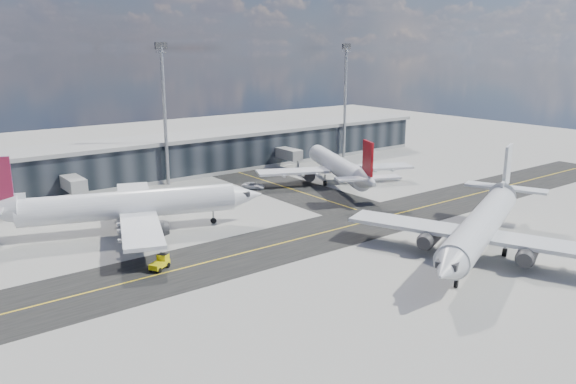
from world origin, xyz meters
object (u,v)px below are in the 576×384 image
(airliner_redtail, at_px, (338,166))
(service_van, at_px, (253,186))
(airliner_af, at_px, (125,205))
(baggage_tug, at_px, (161,262))
(airliner_near, at_px, (482,225))

(airliner_redtail, bearing_deg, service_van, 177.85)
(airliner_af, xyz_separation_m, service_van, (31.04, 10.97, -3.59))
(baggage_tug, xyz_separation_m, service_van, (33.44, 28.37, -0.28))
(airliner_redtail, bearing_deg, baggage_tug, -133.80)
(airliner_af, relative_size, service_van, 9.05)
(service_van, bearing_deg, airliner_redtail, -60.81)
(airliner_af, bearing_deg, airliner_redtail, 113.50)
(baggage_tug, bearing_deg, service_van, 98.97)
(airliner_redtail, xyz_separation_m, baggage_tug, (-49.53, -20.60, -2.96))
(airliner_near, bearing_deg, service_van, -17.63)
(airliner_redtail, height_order, baggage_tug, airliner_redtail)
(airliner_af, xyz_separation_m, baggage_tug, (-2.41, -17.40, -3.31))
(baggage_tug, bearing_deg, airliner_af, 140.79)
(airliner_near, xyz_separation_m, service_van, (-4.49, 49.98, -3.54))
(airliner_near, distance_m, baggage_tug, 43.79)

